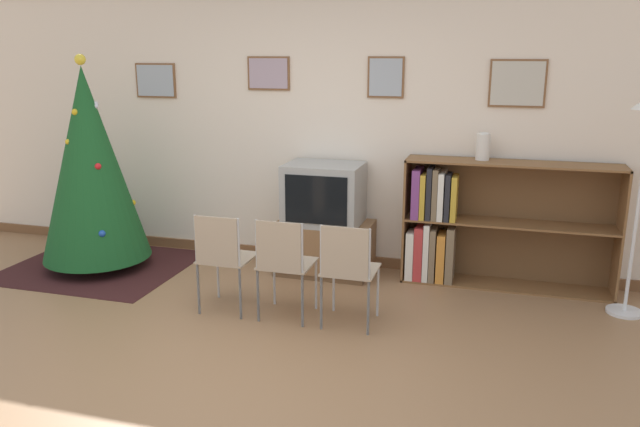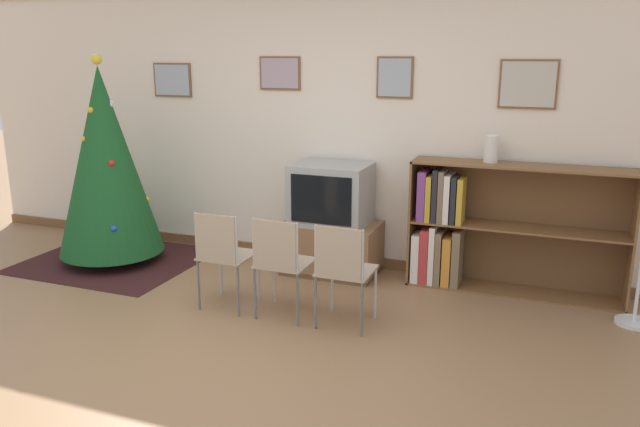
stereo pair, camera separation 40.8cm
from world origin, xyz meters
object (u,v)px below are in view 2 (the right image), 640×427
at_px(television, 331,194).
at_px(folding_chair_left, 223,254).
at_px(folding_chair_center, 280,261).
at_px(vase, 491,148).
at_px(christmas_tree, 106,162).
at_px(bookshelf, 475,230).
at_px(tv_console, 331,248).
at_px(folding_chair_right, 343,269).

relative_size(television, folding_chair_left, 0.85).
bearing_deg(folding_chair_center, vase, 42.67).
xyz_separation_m(christmas_tree, folding_chair_center, (2.15, -0.66, -0.54)).
height_order(folding_chair_left, vase, vase).
xyz_separation_m(folding_chair_left, folding_chair_center, (0.51, 0.00, 0.00)).
xyz_separation_m(folding_chair_center, vase, (1.39, 1.28, 0.77)).
bearing_deg(bookshelf, folding_chair_left, -145.64).
distance_m(christmas_tree, folding_chair_left, 1.85).
bearing_deg(tv_console, vase, 6.15).
relative_size(christmas_tree, folding_chair_right, 2.45).
distance_m(folding_chair_center, bookshelf, 1.80).
height_order(television, vase, vase).
distance_m(christmas_tree, television, 2.22).
bearing_deg(folding_chair_right, bookshelf, 57.34).
bearing_deg(folding_chair_left, tv_console, 65.82).
height_order(folding_chair_right, vase, vase).
relative_size(television, bookshelf, 0.38).
distance_m(television, folding_chair_right, 1.27).
height_order(folding_chair_center, vase, vase).
bearing_deg(tv_console, folding_chair_center, -90.00).
distance_m(television, bookshelf, 1.33).
bearing_deg(christmas_tree, tv_console, 12.39).
xyz_separation_m(tv_console, vase, (1.39, 0.15, 1.00)).
height_order(tv_console, television, television).
relative_size(television, folding_chair_center, 0.85).
relative_size(folding_chair_left, bookshelf, 0.45).
height_order(folding_chair_left, bookshelf, bookshelf).
bearing_deg(folding_chair_center, folding_chair_left, 180.00).
bearing_deg(vase, christmas_tree, -170.04).
distance_m(folding_chair_right, bookshelf, 1.47).
bearing_deg(christmas_tree, bookshelf, 9.49).
bearing_deg(television, bookshelf, 4.72).
distance_m(christmas_tree, folding_chair_center, 2.31).
relative_size(christmas_tree, folding_chair_center, 2.45).
height_order(folding_chair_left, folding_chair_right, same).
relative_size(television, folding_chair_right, 0.85).
bearing_deg(vase, tv_console, -173.85).
height_order(folding_chair_center, folding_chair_right, same).
xyz_separation_m(tv_console, folding_chair_center, (-0.00, -1.13, 0.23)).
bearing_deg(vase, folding_chair_right, -124.54).
xyz_separation_m(christmas_tree, vase, (3.54, 0.62, 0.24)).
relative_size(folding_chair_left, folding_chair_right, 1.00).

